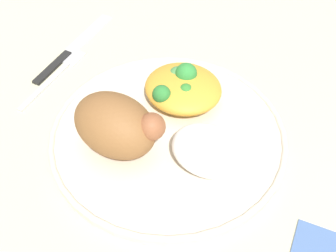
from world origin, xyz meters
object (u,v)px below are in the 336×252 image
Objects in this scene: plate at (168,135)px; rice_pile at (208,150)px; fork at (56,75)px; mac_cheese_with_broccoli at (182,87)px; knife at (68,52)px; roasted_chicken at (117,125)px.

rice_pile reaches higher than plate.
rice_pile is 0.27m from fork.
mac_cheese_with_broccoli reaches higher than knife.
mac_cheese_with_broccoli is (-0.02, 0.06, 0.02)m from plate.
plate is 0.23m from knife.
knife is (-0.29, 0.07, -0.03)m from rice_pile.
roasted_chicken reaches higher than mac_cheese_with_broccoli.
rice_pile is 0.11m from mac_cheese_with_broccoli.
mac_cheese_with_broccoli is 0.21m from knife.
roasted_chicken reaches higher than fork.
roasted_chicken is 0.18m from fork.
mac_cheese_with_broccoli reaches higher than plate.
rice_pile is (0.06, -0.01, 0.03)m from plate.
fork is (-0.17, 0.06, -0.05)m from roasted_chicken.
roasted_chicken is at bearing -30.52° from knife.
fork is (-0.18, -0.05, -0.03)m from mac_cheese_with_broccoli.
plate is at bearing -2.84° from fork.
roasted_chicken is 0.78× the size of fork.
knife is (-0.20, -0.00, -0.03)m from mac_cheese_with_broccoli.
knife is at bearing 149.48° from roasted_chicken.
rice_pile is 0.62× the size of fork.
rice_pile is at bearing 21.39° from roasted_chicken.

